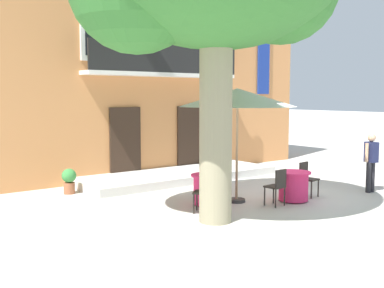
{
  "coord_description": "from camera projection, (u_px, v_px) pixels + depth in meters",
  "views": [
    {
      "loc": [
        -9.56,
        -8.31,
        2.68
      ],
      "look_at": [
        -1.32,
        2.4,
        1.3
      ],
      "focal_mm": 44.8,
      "sensor_mm": 36.0,
      "label": 1
    }
  ],
  "objects": [
    {
      "name": "ground_plane",
      "position": [
        287.0,
        197.0,
        12.62
      ],
      "size": [
        120.0,
        120.0,
        0.0
      ],
      "primitive_type": "plane",
      "color": "beige"
    },
    {
      "name": "building_facade",
      "position": [
        128.0,
        65.0,
        17.31
      ],
      "size": [
        13.0,
        5.09,
        7.5
      ],
      "color": "#CC844C",
      "rests_on": "ground"
    },
    {
      "name": "entrance_step_platform",
      "position": [
        178.0,
        176.0,
        15.25
      ],
      "size": [
        6.6,
        2.2,
        0.25
      ],
      "primitive_type": "cube",
      "color": "silver",
      "rests_on": "ground"
    },
    {
      "name": "cafe_table_near_tree",
      "position": [
        209.0,
        189.0,
        11.68
      ],
      "size": [
        0.86,
        0.86,
        0.76
      ],
      "color": "#E52D66",
      "rests_on": "ground"
    },
    {
      "name": "cafe_chair_near_tree_0",
      "position": [
        206.0,
        190.0,
        10.92
      ],
      "size": [
        0.56,
        0.56,
        0.91
      ],
      "color": "#2D2823",
      "rests_on": "ground"
    },
    {
      "name": "cafe_chair_near_tree_1",
      "position": [
        213.0,
        179.0,
        12.4
      ],
      "size": [
        0.56,
        0.56,
        0.91
      ],
      "color": "#2D2823",
      "rests_on": "ground"
    },
    {
      "name": "cafe_table_middle",
      "position": [
        293.0,
        186.0,
        12.11
      ],
      "size": [
        0.86,
        0.86,
        0.76
      ],
      "color": "#E52D66",
      "rests_on": "ground"
    },
    {
      "name": "cafe_chair_middle_0",
      "position": [
        307.0,
        177.0,
        12.68
      ],
      "size": [
        0.45,
        0.45,
        0.91
      ],
      "color": "#2D2823",
      "rests_on": "ground"
    },
    {
      "name": "cafe_chair_middle_1",
      "position": [
        277.0,
        185.0,
        11.55
      ],
      "size": [
        0.43,
        0.43,
        0.91
      ],
      "color": "#2D2823",
      "rests_on": "ground"
    },
    {
      "name": "cafe_umbrella",
      "position": [
        237.0,
        98.0,
        11.8
      ],
      "size": [
        2.9,
        2.9,
        2.85
      ],
      "color": "#997A56",
      "rests_on": "ground"
    },
    {
      "name": "ground_planter_left",
      "position": [
        69.0,
        180.0,
        13.02
      ],
      "size": [
        0.39,
        0.39,
        0.69
      ],
      "color": "#995638",
      "rests_on": "ground"
    },
    {
      "name": "pedestrian_near_entrance",
      "position": [
        371.0,
        159.0,
        13.19
      ],
      "size": [
        0.53,
        0.38,
        1.63
      ],
      "color": "#232328",
      "rests_on": "ground"
    }
  ]
}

